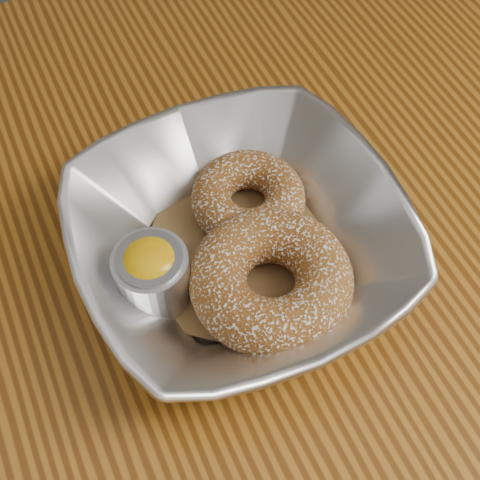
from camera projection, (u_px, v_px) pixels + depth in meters
name	position (u px, v px, depth m)	size (l,w,h in m)	color
table	(255.00, 332.00, 0.59)	(1.20, 0.80, 0.75)	brown
serving_bowl	(240.00, 240.00, 0.49)	(0.24, 0.24, 0.06)	silver
parchment	(240.00, 255.00, 0.51)	(0.14, 0.14, 0.00)	brown
donut_back	(248.00, 198.00, 0.51)	(0.09, 0.09, 0.03)	brown
donut_front	(271.00, 280.00, 0.47)	(0.12, 0.12, 0.04)	brown
ramekin	(152.00, 274.00, 0.46)	(0.05, 0.05, 0.06)	silver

